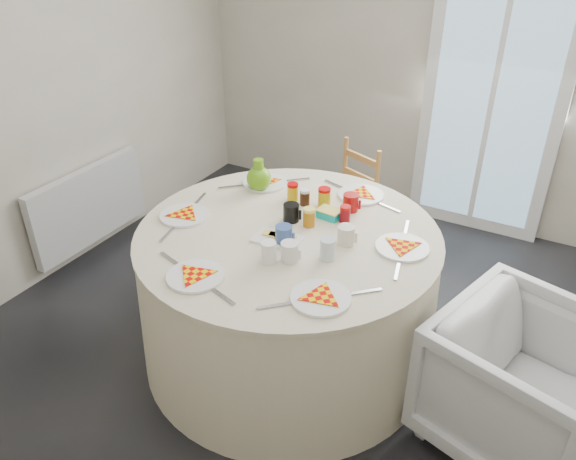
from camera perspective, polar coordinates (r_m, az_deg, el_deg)
The scene contains 14 objects.
floor at distance 3.33m, azimuth 2.99°, elevation -12.51°, with size 4.00×4.00×0.00m, color black.
wall_back at distance 4.44m, azimuth 15.66°, elevation 16.85°, with size 4.00×0.02×2.60m, color #BCB5A3.
wall_left at distance 3.88m, azimuth -24.69°, elevation 13.34°, with size 0.02×4.00×2.60m, color #BCB5A3.
glass_door at distance 4.38m, azimuth 20.14°, elevation 12.53°, with size 1.00×0.08×2.10m, color silver.
radiator at distance 4.27m, azimuth -19.52°, elevation 2.37°, with size 0.07×1.00×0.55m, color silver.
table at distance 3.14m, azimuth 0.00°, elevation -6.70°, with size 1.64×1.64×0.83m, color beige.
wooden_chair at distance 3.99m, azimuth 5.72°, elevation 3.53°, with size 0.37×0.35×0.83m, color #AE863B, non-canonical shape.
armchair at distance 2.85m, azimuth 23.01°, elevation -13.84°, with size 0.75×0.70×0.77m, color silver.
place_settings at distance 2.91m, azimuth 0.00°, elevation -0.51°, with size 1.44×1.44×0.03m, color white, non-canonical shape.
jar_cluster at distance 3.10m, azimuth 2.91°, elevation 2.55°, with size 0.42×0.21×0.12m, color #AB4824, non-canonical shape.
butter_tub at distance 3.04m, azimuth 4.20°, elevation 1.22°, with size 0.12×0.09×0.05m, color #09ADB3.
green_pitcher at distance 3.30m, azimuth -2.98°, elevation 5.38°, with size 0.15×0.15×0.19m, color #599B12, non-canonical shape.
cheese_platter at distance 2.84m, azimuth -1.07°, elevation -1.32°, with size 0.24×0.15×0.03m, color silver, non-canonical shape.
mugs_glasses at distance 2.83m, azimuth 2.34°, elevation -0.57°, with size 0.65×0.65×0.12m, color #B2B2B2, non-canonical shape.
Camera 1 is at (1.04, -2.20, 2.27)m, focal length 35.00 mm.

